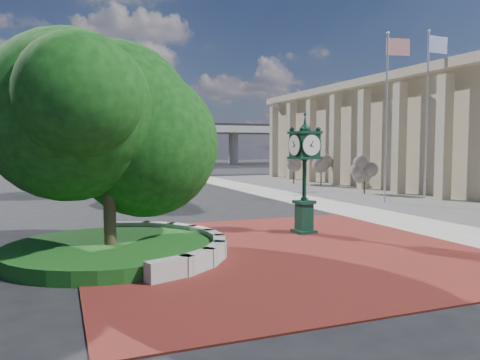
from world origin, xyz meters
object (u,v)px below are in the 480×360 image
flagpole_b (427,113)px  street_lamp_near (167,126)px  post_clock (304,169)px  parked_car (151,169)px  flagpole_a (386,116)px  street_lamp_far (98,128)px

flagpole_b → street_lamp_near: flagpole_b is taller
post_clock → parked_car: post_clock is taller
post_clock → flagpole_a: (9.06, 6.78, 2.58)m
post_clock → flagpole_b: flagpole_b is taller
flagpole_b → street_lamp_far: bearing=118.3°
flagpole_a → parked_car: bearing=104.8°
flagpole_a → street_lamp_far: bearing=112.2°
parked_car → street_lamp_near: bearing=-113.1°
post_clock → street_lamp_near: 26.34m
flagpole_a → street_lamp_near: size_ratio=1.12×
parked_car → street_lamp_far: (-5.33, 2.48, 4.56)m
post_clock → street_lamp_near: bearing=88.7°
street_lamp_near → post_clock: bearing=-91.3°
flagpole_b → street_lamp_far: flagpole_b is taller
flagpole_a → street_lamp_near: 21.19m
post_clock → flagpole_b: bearing=30.9°
flagpole_b → street_lamp_far: 36.04m
post_clock → flagpole_a: size_ratio=0.45×
post_clock → parked_car: bearing=88.3°
parked_car → street_lamp_far: street_lamp_far is taller
flagpole_a → street_lamp_far: (-13.29, 32.65, 0.33)m
flagpole_a → post_clock: bearing=-143.2°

